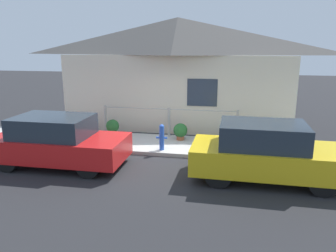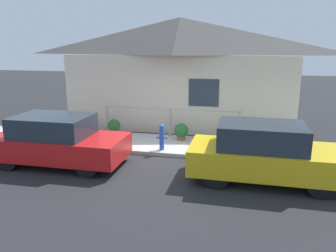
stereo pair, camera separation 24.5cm
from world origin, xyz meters
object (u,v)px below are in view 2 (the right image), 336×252
potted_plant_by_fence (114,126)px  fire_hydrant (162,137)px  car_right (265,153)px  car_left (58,141)px  potted_plant_near_hydrant (181,131)px

potted_plant_by_fence → fire_hydrant: bearing=-31.2°
car_right → car_left: bearing=-179.1°
car_left → fire_hydrant: car_left is taller
fire_hydrant → potted_plant_near_hydrant: fire_hydrant is taller
car_left → car_right: size_ratio=0.99×
potted_plant_near_hydrant → potted_plant_by_fence: (-2.48, 0.04, 0.03)m
car_right → potted_plant_near_hydrant: 3.78m
fire_hydrant → car_left: bearing=-149.7°
car_left → potted_plant_near_hydrant: bearing=41.9°
fire_hydrant → car_right: bearing=-27.5°
fire_hydrant → potted_plant_by_fence: bearing=148.8°
car_left → potted_plant_by_fence: bearing=78.2°
car_right → fire_hydrant: bearing=153.4°
car_right → potted_plant_by_fence: 5.78m
car_right → fire_hydrant: 3.36m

